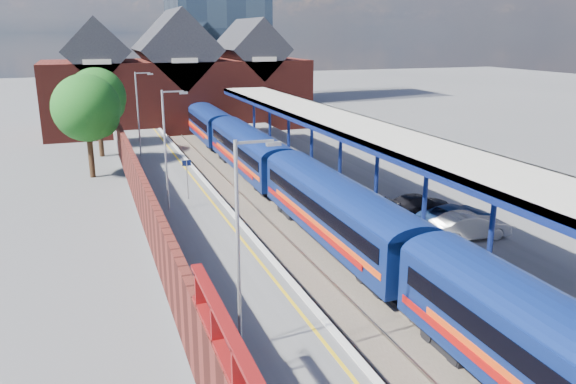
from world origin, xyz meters
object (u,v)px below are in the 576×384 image
platform_sign (187,173)px  parked_car_dark (418,204)px  lamp_post_d (139,109)px  parked_car_blue (457,216)px  train (285,173)px  lamp_post_b (242,235)px  lamp_post_c (167,143)px  parked_car_silver (470,226)px

platform_sign → parked_car_dark: platform_sign is taller
lamp_post_d → platform_sign: bearing=-84.4°
parked_car_blue → lamp_post_d: bearing=24.2°
platform_sign → train: bearing=0.6°
lamp_post_b → parked_car_blue: lamp_post_b is taller
lamp_post_c → platform_sign: bearing=55.7°
lamp_post_c → platform_sign: lamp_post_c is taller
lamp_post_c → parked_car_silver: bearing=-36.2°
parked_car_dark → parked_car_silver: bearing=178.4°
lamp_post_c → lamp_post_d: size_ratio=1.00×
lamp_post_b → platform_sign: lamp_post_b is taller
lamp_post_c → parked_car_blue: (13.95, -8.26, -3.38)m
train → lamp_post_d: size_ratio=9.42×
platform_sign → lamp_post_d: bearing=95.6°
lamp_post_b → platform_sign: (1.36, 18.00, -2.30)m
lamp_post_b → parked_car_blue: (13.95, 7.74, -3.38)m
train → parked_car_blue: train is taller
lamp_post_b → parked_car_silver: lamp_post_b is taller
train → lamp_post_b: (-7.86, -18.07, 2.87)m
parked_car_dark → lamp_post_c: bearing=61.0°
lamp_post_c → platform_sign: size_ratio=2.80×
lamp_post_d → parked_car_dark: (13.22, -21.65, -3.40)m
platform_sign → parked_car_blue: size_ratio=0.56×
lamp_post_d → parked_car_silver: (13.54, -25.91, -3.33)m
lamp_post_d → parked_car_dark: size_ratio=1.72×
lamp_post_c → parked_car_dark: lamp_post_c is taller
parked_car_silver → parked_car_dark: 4.27m
parked_car_blue → train: bearing=24.9°
platform_sign → lamp_post_b: bearing=-94.3°
train → parked_car_dark: train is taller
lamp_post_d → platform_sign: size_ratio=2.80×
platform_sign → parked_car_dark: (11.86, -7.65, -1.10)m
lamp_post_c → lamp_post_d: bearing=90.0°
parked_car_dark → lamp_post_b: bearing=122.2°
lamp_post_c → lamp_post_d: 16.00m
lamp_post_c → parked_car_dark: (13.22, -5.65, -3.40)m
platform_sign → parked_car_silver: platform_sign is taller
parked_car_blue → parked_car_dark: bearing=10.0°
train → lamp_post_d: 16.25m
train → platform_sign: size_ratio=26.37×
lamp_post_b → parked_car_dark: lamp_post_b is taller
lamp_post_b → lamp_post_c: bearing=90.0°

